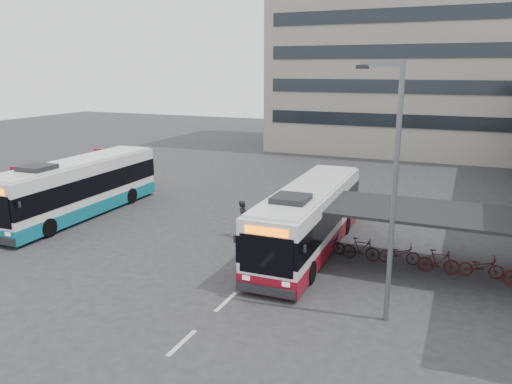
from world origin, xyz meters
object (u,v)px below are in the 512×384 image
at_px(bus_main, 309,219).
at_px(lamp_post, 392,180).
at_px(bus_teal, 79,188).
at_px(pedestrian, 243,219).

xyz_separation_m(bus_main, lamp_post, (4.24, -5.27, 3.27)).
height_order(bus_teal, pedestrian, bus_teal).
height_order(bus_main, bus_teal, bus_teal).
bearing_deg(lamp_post, bus_teal, 165.38).
bearing_deg(bus_main, pedestrian, 170.39).
xyz_separation_m(bus_main, bus_teal, (-13.66, 0.34, 0.08)).
bearing_deg(bus_teal, bus_main, -3.01).
bearing_deg(pedestrian, bus_main, -98.53).
height_order(pedestrian, lamp_post, lamp_post).
bearing_deg(pedestrian, lamp_post, -126.81).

